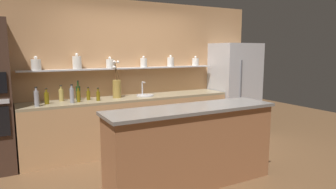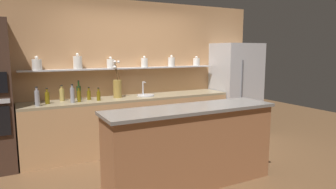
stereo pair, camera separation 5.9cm
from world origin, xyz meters
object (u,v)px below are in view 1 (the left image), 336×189
at_px(bottle_spirit_2, 37,98).
at_px(bottle_oil_4, 79,96).
at_px(refrigerator, 234,89).
at_px(bottle_oil_0, 88,95).
at_px(bottle_spirit_1, 72,95).
at_px(flower_vase, 117,87).
at_px(bottle_oil_3, 47,98).
at_px(sink_fixture, 145,95).
at_px(bottle_wine_5, 78,93).
at_px(bottle_oil_7, 98,96).
at_px(bottle_spirit_6, 61,95).

xyz_separation_m(bottle_spirit_2, bottle_oil_4, (0.61, 0.09, -0.02)).
xyz_separation_m(refrigerator, bottle_oil_0, (-3.01, 0.09, 0.07)).
bearing_deg(bottle_spirit_1, flower_vase, 11.56).
distance_m(refrigerator, bottle_oil_4, 3.19).
xyz_separation_m(bottle_oil_0, bottle_oil_3, (-0.64, -0.08, 0.01)).
bearing_deg(bottle_oil_0, refrigerator, -1.77).
bearing_deg(sink_fixture, refrigerator, -1.38).
bearing_deg(refrigerator, bottle_oil_4, -179.28).
bearing_deg(bottle_oil_0, bottle_spirit_2, -164.18).
distance_m(bottle_oil_3, bottle_oil_4, 0.46).
height_order(bottle_oil_4, bottle_wine_5, bottle_wine_5).
bearing_deg(bottle_spirit_1, bottle_oil_7, 1.27).
height_order(bottle_oil_0, bottle_spirit_1, bottle_spirit_1).
xyz_separation_m(sink_fixture, bottle_oil_4, (-1.17, -0.09, 0.07)).
height_order(refrigerator, sink_fixture, refrigerator).
bearing_deg(sink_fixture, bottle_oil_7, -172.75).
bearing_deg(bottle_oil_3, bottle_oil_4, -6.02).
bearing_deg(bottle_oil_7, bottle_spirit_2, -175.55).
height_order(bottle_oil_0, bottle_oil_7, same).
bearing_deg(bottle_oil_3, bottle_wine_5, 17.42).
distance_m(refrigerator, bottle_oil_7, 2.89).
distance_m(bottle_spirit_1, bottle_spirit_2, 0.51).
bearing_deg(bottle_spirit_1, bottle_oil_0, 29.38).
distance_m(bottle_spirit_1, bottle_spirit_6, 0.29).
bearing_deg(bottle_spirit_2, sink_fixture, 5.82).
bearing_deg(bottle_oil_3, bottle_spirit_6, 37.79).
height_order(bottle_oil_0, bottle_oil_4, bottle_oil_4).
xyz_separation_m(refrigerator, flower_vase, (-2.52, 0.09, 0.18)).
relative_size(sink_fixture, bottle_oil_4, 1.26).
distance_m(bottle_spirit_1, bottle_oil_3, 0.36).
distance_m(sink_fixture, bottle_wine_5, 1.14).
distance_m(bottle_oil_0, bottle_wine_5, 0.17).
height_order(refrigerator, bottle_oil_0, refrigerator).
bearing_deg(bottle_oil_4, bottle_spirit_1, -163.69).
relative_size(bottle_spirit_1, bottle_spirit_2, 1.01).
relative_size(sink_fixture, bottle_spirit_6, 1.20).
bearing_deg(bottle_oil_3, refrigerator, -0.13).
xyz_separation_m(sink_fixture, bottle_spirit_6, (-1.39, 0.15, 0.08)).
height_order(sink_fixture, bottle_oil_0, sink_fixture).
bearing_deg(sink_fixture, bottle_wine_5, 174.11).
height_order(sink_fixture, bottle_spirit_2, bottle_spirit_2).
height_order(flower_vase, bottle_spirit_6, flower_vase).
distance_m(flower_vase, bottle_oil_7, 0.41).
xyz_separation_m(refrigerator, bottle_oil_7, (-2.89, -0.06, 0.07)).
xyz_separation_m(refrigerator, sink_fixture, (-2.02, 0.05, 0.01)).
xyz_separation_m(bottle_wine_5, bottle_spirit_6, (-0.26, 0.03, -0.02)).
distance_m(bottle_spirit_2, bottle_oil_7, 0.92).
distance_m(bottle_oil_0, bottle_oil_4, 0.23).
relative_size(refrigerator, bottle_oil_7, 8.86).
height_order(bottle_spirit_1, bottle_oil_3, bottle_spirit_1).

